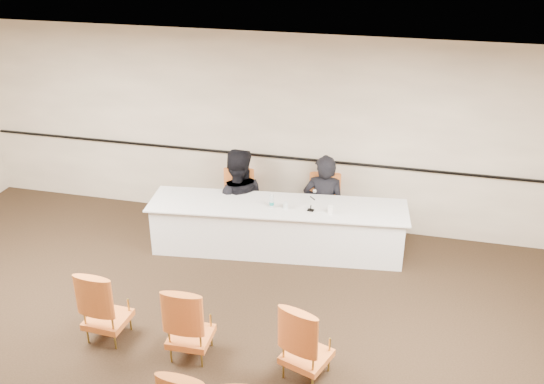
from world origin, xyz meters
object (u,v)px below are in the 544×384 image
(microphone, at_px, (311,202))
(aud_chair_front_left, at_px, (106,303))
(aud_chair_front_right, at_px, (307,339))
(panelist_second, at_px, (237,206))
(panelist_main, at_px, (324,209))
(aud_chair_front_mid, at_px, (190,320))
(panelist_second_chair, at_px, (237,202))
(panelist_main_chair, at_px, (324,207))
(coffee_cup, at_px, (330,210))
(drinking_glass, at_px, (286,205))
(water_bottle, at_px, (272,200))
(panel_table, at_px, (277,228))

(microphone, distance_m, aud_chair_front_left, 3.09)
(aud_chair_front_right, bearing_deg, panelist_second, 138.87)
(panelist_main, xyz_separation_m, aud_chair_front_right, (0.35, -3.12, 0.04))
(aud_chair_front_left, distance_m, aud_chair_front_mid, 1.06)
(panelist_main, height_order, aud_chair_front_mid, panelist_main)
(panelist_second_chair, xyz_separation_m, microphone, (1.25, -0.53, 0.41))
(panelist_main_chair, bearing_deg, aud_chair_front_right, -90.40)
(panelist_main, bearing_deg, aud_chair_front_mid, 70.03)
(coffee_cup, bearing_deg, panelist_main_chair, 105.61)
(panelist_second_chair, relative_size, coffee_cup, 7.92)
(panelist_second, relative_size, drinking_glass, 19.05)
(panelist_main_chair, distance_m, panelist_second_chair, 1.34)
(water_bottle, distance_m, aud_chair_front_right, 2.62)
(panelist_main_chair, xyz_separation_m, aud_chair_front_mid, (-0.98, -3.10, 0.00))
(panelist_main, relative_size, drinking_glass, 17.76)
(panel_table, height_order, panelist_main, panelist_main)
(panelist_second_chair, bearing_deg, coffee_cup, -26.58)
(panel_table, bearing_deg, panelist_second_chair, 141.31)
(panelist_main, height_order, panelist_second, panelist_second)
(drinking_glass, distance_m, aud_chair_front_right, 2.55)
(aud_chair_front_right, bearing_deg, panelist_main, 115.68)
(water_bottle, distance_m, aud_chair_front_mid, 2.44)
(panelist_main_chair, bearing_deg, aud_chair_front_left, -130.51)
(drinking_glass, bearing_deg, aud_chair_front_left, -124.36)
(panelist_main_chair, relative_size, aud_chair_front_right, 1.00)
(microphone, xyz_separation_m, aud_chair_front_right, (0.43, -2.43, -0.41))
(microphone, xyz_separation_m, water_bottle, (-0.56, -0.02, -0.03))
(aud_chair_front_left, bearing_deg, microphone, 53.05)
(water_bottle, xyz_separation_m, coffee_cup, (0.84, 0.01, -0.05))
(panelist_main_chair, height_order, panelist_second, panelist_second)
(coffee_cup, bearing_deg, panelist_second, 160.16)
(panelist_main, xyz_separation_m, panelist_second, (-1.33, -0.16, -0.04))
(panelist_main, xyz_separation_m, drinking_glass, (-0.44, -0.71, 0.36))
(panelist_second, distance_m, microphone, 1.44)
(drinking_glass, bearing_deg, panelist_main_chair, 58.19)
(panelist_second_chair, bearing_deg, panelist_second, 0.00)
(drinking_glass, xyz_separation_m, aud_chair_front_right, (0.78, -2.41, -0.32))
(panelist_main, height_order, microphone, panelist_main)
(panel_table, height_order, drinking_glass, drinking_glass)
(panel_table, relative_size, water_bottle, 16.99)
(panelist_main_chair, xyz_separation_m, aud_chair_front_left, (-2.04, -3.04, 0.00))
(panelist_main, distance_m, panelist_second_chair, 1.34)
(panelist_main, bearing_deg, panelist_second_chair, 4.32)
(panelist_main_chair, height_order, drinking_glass, panelist_main_chair)
(panelist_main_chair, xyz_separation_m, drinking_glass, (-0.44, -0.71, 0.32))
(drinking_glass, relative_size, aud_chair_front_right, 0.11)
(panelist_second, bearing_deg, aud_chair_front_right, 105.07)
(panelist_second, height_order, water_bottle, panelist_second)
(panel_table, xyz_separation_m, microphone, (0.50, -0.07, 0.51))
(panelist_main_chair, bearing_deg, panel_table, -139.43)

